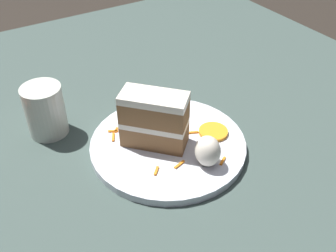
{
  "coord_description": "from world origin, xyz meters",
  "views": [
    {
      "loc": [
        -0.47,
        0.29,
        0.49
      ],
      "look_at": [
        -0.03,
        0.01,
        0.08
      ],
      "focal_mm": 42.0,
      "sensor_mm": 36.0,
      "label": 1
    }
  ],
  "objects_px": {
    "plate": "(168,145)",
    "drinking_glass": "(46,113)",
    "orange_garnish": "(213,132)",
    "cake_slice": "(154,120)",
    "cream_dollop": "(208,151)"
  },
  "relations": [
    {
      "from": "cream_dollop",
      "to": "orange_garnish",
      "type": "relative_size",
      "value": 1.03
    },
    {
      "from": "plate",
      "to": "cream_dollop",
      "type": "xyz_separation_m",
      "value": [
        -0.08,
        -0.02,
        0.03
      ]
    },
    {
      "from": "cream_dollop",
      "to": "drinking_glass",
      "type": "xyz_separation_m",
      "value": [
        0.23,
        0.19,
        0.0
      ]
    },
    {
      "from": "orange_garnish",
      "to": "drinking_glass",
      "type": "distance_m",
      "value": 0.3
    },
    {
      "from": "cake_slice",
      "to": "cream_dollop",
      "type": "bearing_deg",
      "value": 73.2
    },
    {
      "from": "cake_slice",
      "to": "cream_dollop",
      "type": "relative_size",
      "value": 2.15
    },
    {
      "from": "cake_slice",
      "to": "orange_garnish",
      "type": "xyz_separation_m",
      "value": [
        -0.03,
        -0.1,
        -0.05
      ]
    },
    {
      "from": "cream_dollop",
      "to": "orange_garnish",
      "type": "xyz_separation_m",
      "value": [
        0.06,
        -0.06,
        -0.02
      ]
    },
    {
      "from": "cake_slice",
      "to": "drinking_glass",
      "type": "xyz_separation_m",
      "value": [
        0.14,
        0.14,
        -0.02
      ]
    },
    {
      "from": "plate",
      "to": "drinking_glass",
      "type": "distance_m",
      "value": 0.23
    },
    {
      "from": "plate",
      "to": "drinking_glass",
      "type": "bearing_deg",
      "value": 46.15
    },
    {
      "from": "cream_dollop",
      "to": "plate",
      "type": "bearing_deg",
      "value": 17.07
    },
    {
      "from": "orange_garnish",
      "to": "cake_slice",
      "type": "bearing_deg",
      "value": 71.69
    },
    {
      "from": "orange_garnish",
      "to": "drinking_glass",
      "type": "relative_size",
      "value": 0.54
    },
    {
      "from": "cake_slice",
      "to": "plate",
      "type": "bearing_deg",
      "value": 109.54
    }
  ]
}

